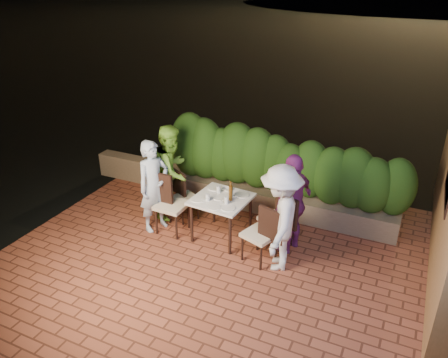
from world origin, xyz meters
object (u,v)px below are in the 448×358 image
Objects in this scene: chair_right_front at (260,233)px; diner_blue at (154,186)px; chair_left_back at (185,197)px; diner_purple at (293,203)px; beer_bottle at (231,191)px; diner_white at (280,219)px; chair_right_back at (276,218)px; parapet_lamp at (158,160)px; dining_table at (221,218)px; diner_green at (172,171)px; bowl at (227,189)px; chair_left_front at (172,204)px.

diner_blue is at bearing 14.66° from chair_right_front.
diner_purple is (2.00, -0.10, 0.39)m from chair_left_back.
beer_bottle is 0.20× the size of diner_white.
diner_purple is at bearing -151.30° from chair_right_back.
beer_bottle is 1.17m from chair_left_back.
beer_bottle is at bearing -63.57° from diner_purple.
parapet_lamp is (-2.85, 1.58, 0.08)m from chair_right_front.
chair_right_front reaches higher than dining_table.
diner_purple is at bearing 10.79° from beer_bottle.
parapet_lamp is (-2.94, 1.07, 0.07)m from chair_right_back.
chair_right_front is at bearing -71.56° from diner_blue.
chair_left_back is at bearing -112.12° from diner_green.
chair_left_back is (-0.86, 0.29, 0.06)m from dining_table.
diner_blue is 2.28m from diner_white.
chair_left_back is 1.54m from parapet_lamp.
diner_blue is at bearing -105.34° from diner_white.
diner_purple is (0.02, 0.53, -0.01)m from diner_white.
diner_purple is (0.98, 0.19, -0.09)m from beer_bottle.
bowl is 0.97m from chair_left_front.
parapet_lamp is at bearing -10.82° from chair_right_front.
diner_white reaches higher than chair_right_back.
parapet_lamp is (-1.19, 0.96, 0.14)m from chair_left_back.
chair_right_front is at bearing -29.03° from parapet_lamp.
diner_purple is at bearing 11.74° from chair_left_front.
bowl is 0.15× the size of chair_left_front.
beer_bottle is at bearing -29.53° from parapet_lamp.
chair_right_front is (0.64, -0.33, -0.43)m from beer_bottle.
diner_green is (-1.32, 0.38, -0.06)m from beer_bottle.
chair_right_back is at bearing 24.41° from chair_left_back.
dining_table is 0.89× the size of chair_right_front.
diner_green is 1.28m from parapet_lamp.
chair_left_front is 1.87m from parapet_lamp.
chair_left_back reaches higher than parapet_lamp.
chair_left_front is at bearing 40.51° from chair_right_back.
beer_bottle is (0.16, -0.00, 0.54)m from dining_table.
chair_left_back is at bearing 164.26° from beer_bottle.
chair_right_front is (1.66, -0.62, 0.05)m from chair_left_back.
diner_blue is at bearing -155.94° from bowl.
beer_bottle is 1.02m from diner_white.
diner_green is (0.01, 0.58, 0.04)m from diner_blue.
chair_left_front is 0.62× the size of diner_green.
diner_blue is 2.33m from diner_purple.
parapet_lamp is at bearing 8.79° from chair_right_back.
diner_purple reaches higher than dining_table.
bowl is 0.10× the size of diner_blue.
diner_green reaches higher than diner_blue.
dining_table is 1.24m from diner_purple.
beer_bottle is 0.19× the size of diner_green.
diner_purple reaches higher than chair_right_front.
dining_table is at bearing 13.33° from chair_left_front.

